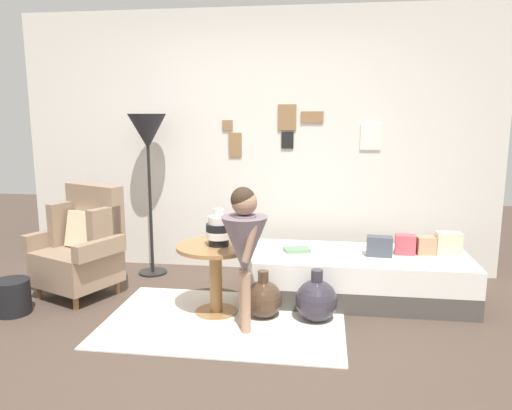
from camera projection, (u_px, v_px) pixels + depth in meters
name	position (u px, v px, depth m)	size (l,w,h in m)	color
ground_plane	(214.00, 354.00, 3.29)	(12.00, 12.00, 0.00)	#4C3D33
gallery_wall	(255.00, 143.00, 4.95)	(4.80, 0.12, 2.60)	silver
rug	(225.00, 321.00, 3.82)	(1.84, 1.22, 0.01)	silver
armchair	(83.00, 246.00, 4.33)	(0.89, 0.79, 0.97)	olive
daybed	(356.00, 276.00, 4.27)	(1.90, 0.81, 0.40)	#4C4742
pillow_head	(448.00, 244.00, 4.19)	(0.21, 0.12, 0.20)	beige
pillow_mid	(428.00, 245.00, 4.21)	(0.19, 0.12, 0.15)	tan
pillow_back	(405.00, 244.00, 4.21)	(0.17, 0.12, 0.17)	#D64C56
pillow_extra	(379.00, 246.00, 4.16)	(0.21, 0.12, 0.17)	#474C56
side_table	(216.00, 264.00, 3.90)	(0.62, 0.62, 0.57)	#9E7042
vase_striped	(219.00, 230.00, 3.84)	(0.20, 0.20, 0.29)	black
floor_lamp	(148.00, 138.00, 4.72)	(0.37, 0.37, 1.59)	black
person_child	(244.00, 241.00, 3.53)	(0.34, 0.34, 1.08)	#A37A60
book_on_daybed	(297.00, 250.00, 4.30)	(0.22, 0.16, 0.03)	gray
demijohn_near	(263.00, 299.00, 3.87)	(0.30, 0.30, 0.38)	#473323
demijohn_far	(316.00, 300.00, 3.80)	(0.33, 0.33, 0.41)	#332D38
magazine_basket	(12.00, 297.00, 3.95)	(0.28, 0.28, 0.28)	black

